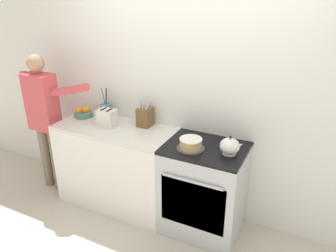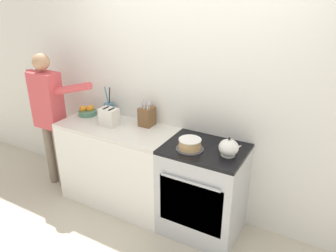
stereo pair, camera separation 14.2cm
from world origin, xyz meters
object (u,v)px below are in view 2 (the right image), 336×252
Objects in this scene: layer_cake at (190,145)px; fruit_bowl at (88,111)px; utensil_crock at (109,110)px; knife_block at (147,116)px; person_baker at (49,111)px; tea_kettle at (229,148)px; stove_range at (203,190)px; toaster at (109,117)px.

layer_cake is 1.22× the size of fruit_bowl.
knife_block is at bearing -1.41° from utensil_crock.
knife_block is 0.18× the size of person_baker.
tea_kettle is 0.74× the size of knife_block.
tea_kettle reaches higher than stove_range.
knife_block is at bearing 25.96° from person_baker.
utensil_crock is at bearing 18.44° from fruit_bowl.
tea_kettle is 1.00m from knife_block.
layer_cake is 1.18m from utensil_crock.
layer_cake is at bearing -14.16° from utensil_crock.
stove_range is 0.95m from knife_block.
layer_cake is 0.35m from tea_kettle.
toaster is at bearing 174.85° from layer_cake.
fruit_bowl is (-1.39, 0.20, -0.01)m from layer_cake.
stove_range is at bearing 173.14° from tea_kettle.
knife_block is 1.19m from person_baker.
person_baker reaches higher than fruit_bowl.
layer_cake is 1.78m from person_baker.
tea_kettle is at bearing -1.11° from toaster.
stove_range is 4.33× the size of tea_kettle.
utensil_crock is 0.71m from person_baker.
toaster is 0.12× the size of person_baker.
fruit_bowl is at bearing -174.62° from knife_block.
person_baker reaches higher than toaster.
person_baker is (-1.89, -0.09, 0.51)m from stove_range.
toaster is (-1.09, -0.00, 0.56)m from stove_range.
stove_range is 2.65× the size of utensil_crock.
tea_kettle is (0.34, 0.06, 0.03)m from layer_cake.
stove_range is 0.53m from layer_cake.
stove_range is 1.59m from fruit_bowl.
utensil_crock is (-0.51, 0.01, -0.02)m from knife_block.
tea_kettle is 0.13× the size of person_baker.
fruit_bowl is at bearing -161.56° from utensil_crock.
person_baker reaches higher than tea_kettle.
person_baker is at bearing -166.44° from knife_block.
utensil_crock is at bearing 165.84° from layer_cake.
fruit_bowl is (-1.74, 0.14, -0.03)m from tea_kettle.
stove_range is at bearing -4.29° from fruit_bowl.
knife_block is (-0.98, 0.21, 0.03)m from tea_kettle.
toaster is (0.41, -0.12, 0.05)m from fruit_bowl.
person_baker is at bearing -177.17° from stove_range.
fruit_bowl is 0.13× the size of person_baker.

